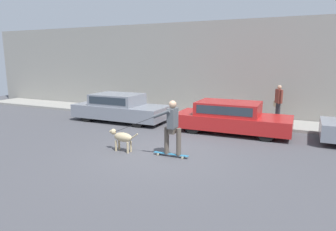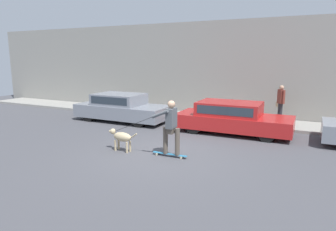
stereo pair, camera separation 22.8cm
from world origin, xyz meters
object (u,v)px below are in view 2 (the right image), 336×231
object	(u,v)px
parked_car_1	(232,118)
pedestrian_with_bag	(281,102)
dog	(122,137)
skateboarder	(171,125)
parked_car_0	(122,108)

from	to	relation	value
parked_car_1	pedestrian_with_bag	bearing A→B (deg)	56.76
dog	pedestrian_with_bag	distance (m)	7.64
skateboarder	pedestrian_with_bag	size ratio (longest dim) A/B	1.55
parked_car_0	dog	size ratio (longest dim) A/B	4.04
parked_car_0	skateboarder	world-z (taller)	skateboarder
skateboarder	dog	bearing A→B (deg)	4.73
dog	pedestrian_with_bag	bearing A→B (deg)	-118.42
dog	skateboarder	world-z (taller)	skateboarder
parked_car_1	pedestrian_with_bag	xyz separation A→B (m)	(1.55, 2.44, 0.44)
parked_car_1	pedestrian_with_bag	world-z (taller)	pedestrian_with_bag
parked_car_0	skateboarder	xyz separation A→B (m)	(4.41, -3.77, 0.37)
parked_car_1	skateboarder	distance (m)	3.90
parked_car_0	parked_car_1	size ratio (longest dim) A/B	0.99
pedestrian_with_bag	parked_car_1	bearing A→B (deg)	-153.86
parked_car_0	parked_car_1	bearing A→B (deg)	0.09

